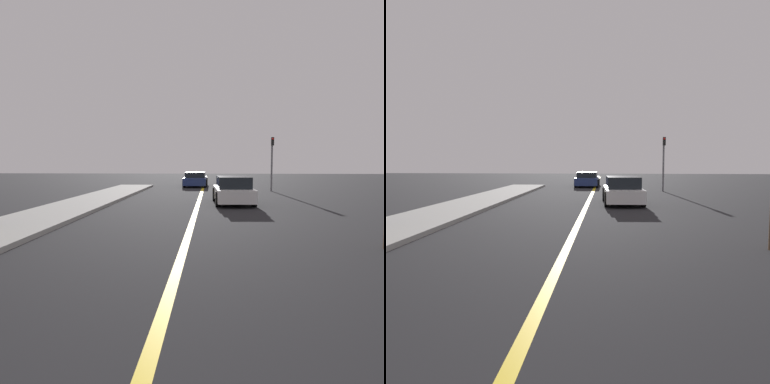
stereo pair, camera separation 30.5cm
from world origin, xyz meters
TOP-DOWN VIEW (x-y plane):
  - road_center_line at (0.00, 18.00)m, footprint 0.20×60.00m
  - sidewalk_left at (-5.34, 14.85)m, footprint 2.62×29.71m
  - car_near_right_lane at (1.69, 17.94)m, footprint 1.99×4.13m
  - car_ahead_center at (-0.65, 30.20)m, footprint 1.91×4.66m
  - traffic_light at (4.71, 25.51)m, footprint 0.18×0.40m

SIDE VIEW (x-z plane):
  - road_center_line at x=0.00m, z-range 0.00..0.01m
  - sidewalk_left at x=-5.34m, z-range 0.00..0.15m
  - car_ahead_center at x=-0.65m, z-range -0.01..1.15m
  - car_near_right_lane at x=1.69m, z-range -0.02..1.30m
  - traffic_light at x=4.71m, z-range 0.44..4.08m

